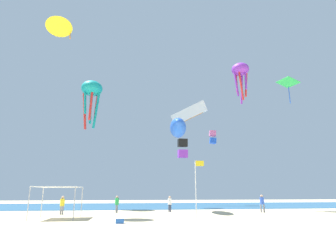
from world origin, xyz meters
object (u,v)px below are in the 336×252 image
object	(u,v)px
person_leftmost	(62,204)
kite_delta_yellow	(59,25)
person_near_tent	(262,202)
kite_inflatable_blue	(178,128)
banner_flag	(197,186)
kite_octopus_purple	(240,71)
cooler_box	(120,221)
kite_box_black	(183,148)
canopy_tent	(59,188)
kite_box_pink	(213,137)
kite_octopus_teal	(92,91)
person_rightmost	(117,203)
kite_parafoil_white	(189,113)
person_central	(170,203)
kite_diamond_green	(288,83)

from	to	relation	value
person_leftmost	kite_delta_yellow	world-z (taller)	kite_delta_yellow
person_near_tent	kite_inflatable_blue	size ratio (longest dim) A/B	0.28
banner_flag	kite_inflatable_blue	distance (m)	14.40
person_leftmost	kite_octopus_purple	bearing A→B (deg)	-129.33
cooler_box	kite_box_black	xyz separation A→B (m)	(7.69, 17.67, 7.91)
canopy_tent	kite_inflatable_blue	bearing A→B (deg)	29.81
kite_box_pink	kite_octopus_teal	bearing A→B (deg)	-57.73
person_rightmost	kite_parafoil_white	bearing A→B (deg)	154.15
kite_box_black	kite_octopus_purple	size ratio (longest dim) A/B	0.52
person_near_tent	kite_parafoil_white	world-z (taller)	kite_parafoil_white
kite_parafoil_white	cooler_box	bearing A→B (deg)	96.27
kite_box_pink	kite_octopus_purple	xyz separation A→B (m)	(0.22, -12.91, 6.38)
kite_parafoil_white	kite_octopus_teal	bearing A→B (deg)	54.06
kite_box_pink	kite_octopus_purple	size ratio (longest dim) A/B	0.43
canopy_tent	person_rightmost	distance (m)	7.67
kite_box_pink	kite_octopus_teal	world-z (taller)	kite_octopus_teal
kite_octopus_teal	kite_inflatable_blue	world-z (taller)	kite_octopus_teal
person_leftmost	person_rightmost	xyz separation A→B (m)	(5.03, 1.92, -0.00)
cooler_box	kite_box_black	distance (m)	20.83
person_rightmost	kite_inflatable_blue	world-z (taller)	kite_inflatable_blue
person_near_tent	banner_flag	xyz separation A→B (m)	(-9.57, -10.76, 1.37)
person_near_tent	kite_octopus_teal	bearing A→B (deg)	165.00
kite_octopus_teal	kite_delta_yellow	distance (m)	10.80
cooler_box	kite_octopus_teal	world-z (taller)	kite_octopus_teal
person_rightmost	kite_octopus_teal	bearing A→B (deg)	-133.03
person_near_tent	person_rightmost	xyz separation A→B (m)	(-15.21, 1.61, -0.06)
person_central	kite_delta_yellow	size ratio (longest dim) A/B	0.50
person_near_tent	kite_octopus_teal	size ratio (longest dim) A/B	0.27
kite_octopus_teal	kite_inflatable_blue	distance (m)	14.12
person_central	kite_octopus_purple	distance (m)	19.44
person_near_tent	kite_box_black	xyz separation A→B (m)	(-6.76, 9.16, 7.03)
cooler_box	person_central	bearing A→B (deg)	65.15
banner_flag	person_central	bearing A→B (deg)	90.01
canopy_tent	person_near_tent	world-z (taller)	canopy_tent
kite_delta_yellow	kite_parafoil_white	size ratio (longest dim) A/B	0.56
kite_octopus_teal	kite_parafoil_white	xyz separation A→B (m)	(15.10, 7.00, -0.62)
person_rightmost	kite_diamond_green	bearing A→B (deg)	90.62
banner_flag	kite_box_black	size ratio (longest dim) A/B	1.47
canopy_tent	kite_diamond_green	distance (m)	25.44
canopy_tent	kite_box_black	bearing A→B (deg)	46.51
person_near_tent	kite_diamond_green	world-z (taller)	kite_diamond_green
kite_delta_yellow	kite_diamond_green	bearing A→B (deg)	161.84
canopy_tent	banner_flag	xyz separation A→B (m)	(10.11, -6.30, 0.03)
cooler_box	kite_box_black	world-z (taller)	kite_box_black
person_near_tent	cooler_box	size ratio (longest dim) A/B	3.17
canopy_tent	person_central	size ratio (longest dim) A/B	2.03
person_near_tent	cooler_box	bearing A→B (deg)	-142.19
cooler_box	kite_box_black	size ratio (longest dim) A/B	0.21
person_near_tent	banner_flag	distance (m)	14.47
person_near_tent	banner_flag	world-z (taller)	banner_flag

